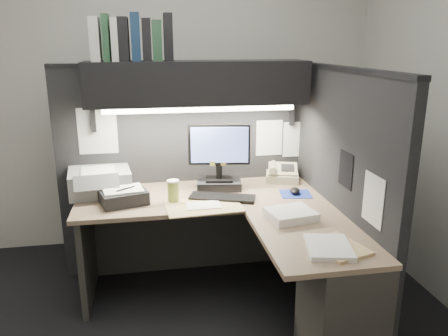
% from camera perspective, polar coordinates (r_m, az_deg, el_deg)
% --- Properties ---
extents(floor, '(3.50, 3.50, 0.00)m').
position_cam_1_polar(floor, '(2.95, -3.65, -20.82)').
color(floor, black).
rests_on(floor, ground).
extents(wall_back, '(3.50, 0.04, 2.70)m').
position_cam_1_polar(wall_back, '(3.88, -6.59, 9.72)').
color(wall_back, beige).
rests_on(wall_back, floor).
extents(wall_front, '(3.50, 0.04, 2.70)m').
position_cam_1_polar(wall_front, '(0.98, 5.21, -9.29)').
color(wall_front, beige).
rests_on(wall_front, floor).
extents(partition_back, '(1.90, 0.06, 1.60)m').
position_cam_1_polar(partition_back, '(3.43, -5.18, -0.44)').
color(partition_back, black).
rests_on(partition_back, floor).
extents(partition_right, '(0.06, 1.50, 1.60)m').
position_cam_1_polar(partition_right, '(2.97, 14.79, -3.55)').
color(partition_right, black).
rests_on(partition_right, floor).
extents(desk, '(1.70, 1.53, 0.73)m').
position_cam_1_polar(desk, '(2.78, 5.15, -12.54)').
color(desk, '#9C8463').
rests_on(desk, floor).
extents(overhead_shelf, '(1.55, 0.34, 0.30)m').
position_cam_1_polar(overhead_shelf, '(3.13, -3.44, 11.08)').
color(overhead_shelf, black).
rests_on(overhead_shelf, partition_back).
extents(task_light_tube, '(1.32, 0.04, 0.04)m').
position_cam_1_polar(task_light_tube, '(3.02, -3.07, 7.64)').
color(task_light_tube, white).
rests_on(task_light_tube, overhead_shelf).
extents(monitor, '(0.45, 0.24, 0.48)m').
position_cam_1_polar(monitor, '(3.18, -0.64, 0.58)').
color(monitor, black).
rests_on(monitor, desk).
extents(keyboard, '(0.47, 0.29, 0.02)m').
position_cam_1_polar(keyboard, '(3.02, -0.22, -3.88)').
color(keyboard, black).
rests_on(keyboard, desk).
extents(mousepad, '(0.24, 0.22, 0.00)m').
position_cam_1_polar(mousepad, '(3.16, 9.32, -3.36)').
color(mousepad, '#1C319C').
rests_on(mousepad, desk).
extents(mouse, '(0.10, 0.13, 0.04)m').
position_cam_1_polar(mouse, '(3.15, 9.24, -2.95)').
color(mouse, black).
rests_on(mouse, mousepad).
extents(telephone, '(0.31, 0.32, 0.10)m').
position_cam_1_polar(telephone, '(3.45, 7.60, -0.75)').
color(telephone, '#BEB892').
rests_on(telephone, desk).
extents(coffee_cup, '(0.09, 0.09, 0.14)m').
position_cam_1_polar(coffee_cup, '(2.96, -6.64, -3.12)').
color(coffee_cup, '#A5B649').
rests_on(coffee_cup, desk).
extents(printer, '(0.46, 0.41, 0.17)m').
position_cam_1_polar(printer, '(3.25, -15.90, -1.68)').
color(printer, '#9C9FA1').
rests_on(printer, desk).
extents(notebook_stack, '(0.35, 0.32, 0.09)m').
position_cam_1_polar(notebook_stack, '(3.02, -13.01, -3.66)').
color(notebook_stack, black).
rests_on(notebook_stack, desk).
extents(open_folder, '(0.51, 0.36, 0.01)m').
position_cam_1_polar(open_folder, '(2.88, -2.69, -5.01)').
color(open_folder, tan).
rests_on(open_folder, desk).
extents(paper_stack_a, '(0.31, 0.28, 0.05)m').
position_cam_1_polar(paper_stack_a, '(2.72, 8.69, -6.01)').
color(paper_stack_a, white).
rests_on(paper_stack_a, desk).
extents(paper_stack_b, '(0.28, 0.32, 0.03)m').
position_cam_1_polar(paper_stack_b, '(2.37, 13.50, -10.04)').
color(paper_stack_b, white).
rests_on(paper_stack_b, desk).
extents(manila_stack, '(0.31, 0.35, 0.02)m').
position_cam_1_polar(manila_stack, '(2.40, 14.67, -9.94)').
color(manila_stack, tan).
rests_on(manila_stack, desk).
extents(binder_row, '(0.54, 0.24, 0.31)m').
position_cam_1_polar(binder_row, '(3.10, -11.87, 16.15)').
color(binder_row, white).
rests_on(binder_row, overhead_shelf).
extents(pinned_papers, '(1.76, 1.31, 0.51)m').
position_cam_1_polar(pinned_papers, '(3.07, 2.63, 2.55)').
color(pinned_papers, white).
rests_on(pinned_papers, partition_back).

